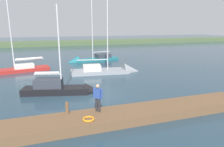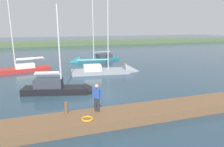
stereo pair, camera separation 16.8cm
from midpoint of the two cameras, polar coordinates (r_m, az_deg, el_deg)
The scene contains 10 objects.
ground_plane at distance 16.70m, azimuth -4.72°, elevation -6.26°, with size 200.00×200.00×0.00m, color #263D4C.
far_shoreline at distance 63.48m, azimuth -15.01°, elevation 7.89°, with size 180.00×8.00×2.40m, color #4C603D.
dock_pier at distance 12.29m, azimuth 0.69°, elevation -12.31°, with size 18.58×2.15×0.55m, color brown.
mooring_post_near at distance 12.19m, azimuth -13.16°, elevation -9.63°, with size 0.20×0.20×0.71m, color brown.
life_ring_buoy at distance 11.37m, azimuth -7.21°, elevation -12.82°, with size 0.66×0.66×0.10m, color orange.
sailboat_behind_pier at distance 32.97m, azimuth -6.52°, elevation 3.81°, with size 8.94×3.62×10.85m.
sailboat_inner_slip at distance 24.58m, azimuth -0.02°, elevation 0.51°, with size 8.72×3.24×9.95m.
sailboat_far_right at distance 17.59m, azimuth -13.97°, elevation -4.60°, with size 6.71×3.03×7.93m.
sailboat_mid_channel at distance 27.74m, azimuth -28.25°, elevation 0.37°, with size 9.11×3.74×9.64m.
person_on_dock at distance 11.98m, azimuth -4.51°, elevation -6.42°, with size 0.48×0.51×1.73m.
Camera 1 is at (3.67, 15.29, 5.61)m, focal length 31.85 mm.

